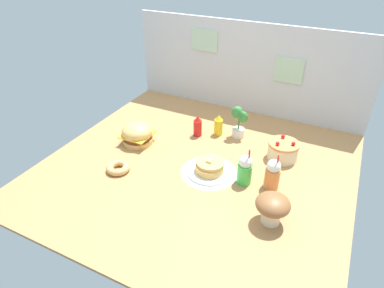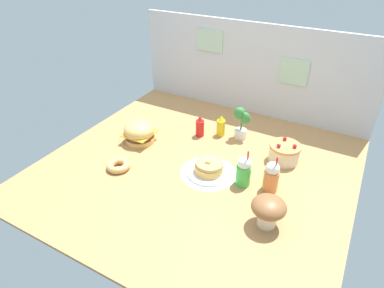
# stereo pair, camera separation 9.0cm
# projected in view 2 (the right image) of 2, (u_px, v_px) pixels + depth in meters

# --- Properties ---
(ground_plane) EXTENTS (2.11, 2.02, 0.02)m
(ground_plane) POSITION_uv_depth(u_px,v_px,m) (197.00, 168.00, 2.39)
(ground_plane) COLOR #B27F4C
(back_wall) EXTENTS (2.11, 0.04, 0.81)m
(back_wall) POSITION_uv_depth(u_px,v_px,m) (251.00, 69.00, 2.91)
(back_wall) COLOR silver
(back_wall) RESTS_ON ground_plane
(doily_mat) EXTENTS (0.40, 0.40, 0.00)m
(doily_mat) POSITION_uv_depth(u_px,v_px,m) (208.00, 173.00, 2.32)
(doily_mat) COLOR white
(doily_mat) RESTS_ON ground_plane
(burger) EXTENTS (0.24, 0.24, 0.17)m
(burger) POSITION_uv_depth(u_px,v_px,m) (139.00, 132.00, 2.63)
(burger) COLOR #DBA859
(burger) RESTS_ON ground_plane
(pancake_stack) EXTENTS (0.31, 0.31, 0.11)m
(pancake_stack) POSITION_uv_depth(u_px,v_px,m) (209.00, 168.00, 2.30)
(pancake_stack) COLOR white
(pancake_stack) RESTS_ON doily_mat
(layer_cake) EXTENTS (0.23, 0.23, 0.16)m
(layer_cake) POSITION_uv_depth(u_px,v_px,m) (284.00, 153.00, 2.41)
(layer_cake) COLOR beige
(layer_cake) RESTS_ON ground_plane
(ketchup_bottle) EXTENTS (0.07, 0.07, 0.18)m
(ketchup_bottle) POSITION_uv_depth(u_px,v_px,m) (200.00, 127.00, 2.71)
(ketchup_bottle) COLOR red
(ketchup_bottle) RESTS_ON ground_plane
(mustard_bottle) EXTENTS (0.07, 0.07, 0.18)m
(mustard_bottle) POSITION_uv_depth(u_px,v_px,m) (221.00, 126.00, 2.72)
(mustard_bottle) COLOR yellow
(mustard_bottle) RESTS_ON ground_plane
(cream_soda_cup) EXTENTS (0.10, 0.10, 0.27)m
(cream_soda_cup) POSITION_uv_depth(u_px,v_px,m) (244.00, 171.00, 2.17)
(cream_soda_cup) COLOR green
(cream_soda_cup) RESTS_ON ground_plane
(orange_float_cup) EXTENTS (0.10, 0.10, 0.27)m
(orange_float_cup) POSITION_uv_depth(u_px,v_px,m) (271.00, 176.00, 2.12)
(orange_float_cup) COLOR orange
(orange_float_cup) RESTS_ON ground_plane
(donut_pink_glaze) EXTENTS (0.17, 0.17, 0.05)m
(donut_pink_glaze) POSITION_uv_depth(u_px,v_px,m) (118.00, 165.00, 2.36)
(donut_pink_glaze) COLOR tan
(donut_pink_glaze) RESTS_ON ground_plane
(potted_plant) EXTENTS (0.13, 0.10, 0.28)m
(potted_plant) POSITION_uv_depth(u_px,v_px,m) (241.00, 122.00, 2.65)
(potted_plant) COLOR white
(potted_plant) RESTS_ON ground_plane
(mushroom_stool) EXTENTS (0.20, 0.20, 0.19)m
(mushroom_stool) POSITION_uv_depth(u_px,v_px,m) (268.00, 209.00, 1.86)
(mushroom_stool) COLOR beige
(mushroom_stool) RESTS_ON ground_plane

